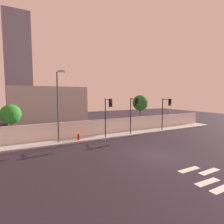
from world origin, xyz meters
TOP-DOWN VIEW (x-y plane):
  - ground_plane at (0.00, 0.00)m, footprint 80.00×80.00m
  - sidewalk at (0.00, 8.20)m, footprint 36.00×2.40m
  - perimeter_wall at (0.00, 9.49)m, footprint 36.00×0.18m
  - crosswalk_marking at (0.01, -4.53)m, footprint 3.31×3.01m
  - traffic_light_left at (7.98, 6.67)m, footprint 0.52×1.84m
  - traffic_light_center at (2.65, 6.79)m, footprint 0.35×1.65m
  - traffic_light_right at (-0.84, 6.87)m, footprint 0.34×1.50m
  - street_lamp_curbside at (-6.19, 7.49)m, footprint 0.60×2.03m
  - fire_hydrant at (-4.12, 7.57)m, footprint 0.44×0.26m
  - roadside_tree_leftmost at (-10.47, 10.52)m, footprint 2.08×2.08m
  - roadside_tree_midleft at (6.52, 10.52)m, footprint 2.30×2.30m
  - low_building_distant at (-4.53, 23.49)m, footprint 12.99×6.00m
  - tower_on_skyline at (-8.71, 35.49)m, footprint 5.46×5.00m

SIDE VIEW (x-z plane):
  - ground_plane at x=0.00m, z-range 0.00..0.00m
  - crosswalk_marking at x=0.01m, z-range 0.00..0.01m
  - sidewalk at x=0.00m, z-range 0.00..0.15m
  - fire_hydrant at x=-4.12m, z-range 0.18..0.90m
  - perimeter_wall at x=0.00m, z-range 0.15..1.95m
  - roadside_tree_leftmost at x=-10.47m, z-range 0.99..5.09m
  - low_building_distant at x=-4.53m, z-range 0.00..6.52m
  - traffic_light_left at x=7.98m, z-range 1.20..5.62m
  - traffic_light_right at x=-0.84m, z-range 1.20..5.69m
  - traffic_light_center at x=2.65m, z-range 1.21..5.74m
  - roadside_tree_midleft at x=6.52m, z-range 1.35..6.39m
  - street_lamp_curbside at x=-6.19m, z-range 0.79..8.02m
  - tower_on_skyline at x=-8.71m, z-range 0.00..23.07m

